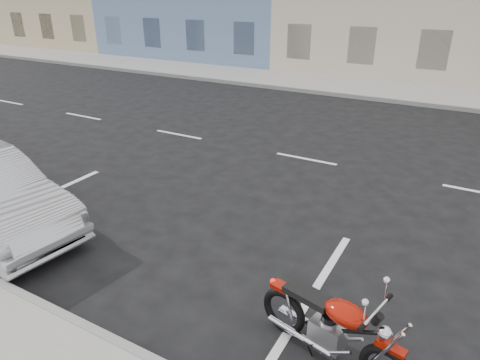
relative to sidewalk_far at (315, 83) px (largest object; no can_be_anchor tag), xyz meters
The scene contains 3 objects.
ground 10.03m from the sidewalk_far, 60.11° to the right, with size 120.00×120.00×0.00m, color black.
sidewalk_far is the anchor object (origin of this frame).
curb_far 1.70m from the sidewalk_far, 90.00° to the right, with size 80.00×0.12×0.16m, color gray.
Camera 1 is at (1.49, -9.62, 3.97)m, focal length 32.00 mm.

